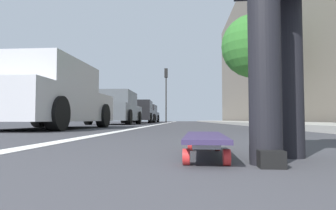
{
  "coord_description": "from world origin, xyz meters",
  "views": [
    {
      "loc": [
        -0.52,
        0.12,
        0.19
      ],
      "look_at": [
        9.81,
        0.66,
        0.73
      ],
      "focal_mm": 31.26,
      "sensor_mm": 36.0,
      "label": 1
    }
  ],
  "objects_px": {
    "parked_car_far": "(139,112)",
    "skateboard": "(205,139)",
    "parked_car_near": "(46,97)",
    "parked_car_end": "(146,114)",
    "parked_car_mid": "(116,109)",
    "pedestrian_distant": "(263,100)",
    "street_tree_mid": "(253,46)",
    "traffic_light": "(166,85)"
  },
  "relations": [
    {
      "from": "parked_car_near",
      "to": "parked_car_far",
      "type": "relative_size",
      "value": 0.92
    },
    {
      "from": "traffic_light",
      "to": "parked_car_end",
      "type": "bearing_deg",
      "value": 98.67
    },
    {
      "from": "skateboard",
      "to": "parked_car_mid",
      "type": "height_order",
      "value": "parked_car_mid"
    },
    {
      "from": "parked_car_far",
      "to": "traffic_light",
      "type": "relative_size",
      "value": 0.99
    },
    {
      "from": "parked_car_mid",
      "to": "street_tree_mid",
      "type": "bearing_deg",
      "value": -84.66
    },
    {
      "from": "parked_car_mid",
      "to": "traffic_light",
      "type": "bearing_deg",
      "value": -7.33
    },
    {
      "from": "skateboard",
      "to": "parked_car_end",
      "type": "height_order",
      "value": "parked_car_end"
    },
    {
      "from": "parked_car_near",
      "to": "pedestrian_distant",
      "type": "bearing_deg",
      "value": -49.97
    },
    {
      "from": "parked_car_mid",
      "to": "street_tree_mid",
      "type": "distance_m",
      "value": 7.01
    },
    {
      "from": "skateboard",
      "to": "street_tree_mid",
      "type": "bearing_deg",
      "value": -14.65
    },
    {
      "from": "parked_car_far",
      "to": "skateboard",
      "type": "bearing_deg",
      "value": -170.3
    },
    {
      "from": "parked_car_far",
      "to": "street_tree_mid",
      "type": "distance_m",
      "value": 9.02
    },
    {
      "from": "parked_car_mid",
      "to": "pedestrian_distant",
      "type": "bearing_deg",
      "value": -105.39
    },
    {
      "from": "traffic_light",
      "to": "street_tree_mid",
      "type": "height_order",
      "value": "street_tree_mid"
    },
    {
      "from": "parked_car_end",
      "to": "traffic_light",
      "type": "xyz_separation_m",
      "value": [
        0.26,
        -1.69,
        2.51
      ]
    },
    {
      "from": "traffic_light",
      "to": "pedestrian_distant",
      "type": "bearing_deg",
      "value": -161.77
    },
    {
      "from": "parked_car_end",
      "to": "traffic_light",
      "type": "height_order",
      "value": "traffic_light"
    },
    {
      "from": "skateboard",
      "to": "pedestrian_distant",
      "type": "xyz_separation_m",
      "value": [
        9.85,
        -2.97,
        0.86
      ]
    },
    {
      "from": "parked_car_far",
      "to": "parked_car_end",
      "type": "relative_size",
      "value": 1.07
    },
    {
      "from": "parked_car_mid",
      "to": "parked_car_end",
      "type": "height_order",
      "value": "parked_car_end"
    },
    {
      "from": "parked_car_far",
      "to": "parked_car_end",
      "type": "bearing_deg",
      "value": 2.27
    },
    {
      "from": "skateboard",
      "to": "parked_car_far",
      "type": "height_order",
      "value": "parked_car_far"
    },
    {
      "from": "skateboard",
      "to": "pedestrian_distant",
      "type": "distance_m",
      "value": 10.32
    },
    {
      "from": "pedestrian_distant",
      "to": "street_tree_mid",
      "type": "bearing_deg",
      "value": -4.89
    },
    {
      "from": "traffic_light",
      "to": "skateboard",
      "type": "bearing_deg",
      "value": -176.15
    },
    {
      "from": "parked_car_near",
      "to": "pedestrian_distant",
      "type": "xyz_separation_m",
      "value": [
        5.13,
        -6.11,
        0.25
      ]
    },
    {
      "from": "traffic_light",
      "to": "street_tree_mid",
      "type": "bearing_deg",
      "value": -157.66
    },
    {
      "from": "skateboard",
      "to": "traffic_light",
      "type": "height_order",
      "value": "traffic_light"
    },
    {
      "from": "parked_car_far",
      "to": "parked_car_end",
      "type": "distance_m",
      "value": 5.53
    },
    {
      "from": "pedestrian_distant",
      "to": "skateboard",
      "type": "bearing_deg",
      "value": 163.19
    },
    {
      "from": "parked_car_far",
      "to": "parked_car_mid",
      "type": "bearing_deg",
      "value": 179.1
    },
    {
      "from": "parked_car_near",
      "to": "parked_car_end",
      "type": "relative_size",
      "value": 0.98
    },
    {
      "from": "parked_car_end",
      "to": "pedestrian_distant",
      "type": "bearing_deg",
      "value": -155.33
    },
    {
      "from": "parked_car_end",
      "to": "parked_car_mid",
      "type": "bearing_deg",
      "value": -179.43
    },
    {
      "from": "pedestrian_distant",
      "to": "parked_car_mid",
      "type": "bearing_deg",
      "value": 74.61
    },
    {
      "from": "traffic_light",
      "to": "street_tree_mid",
      "type": "distance_m",
      "value": 12.55
    },
    {
      "from": "parked_car_far",
      "to": "street_tree_mid",
      "type": "height_order",
      "value": "street_tree_mid"
    },
    {
      "from": "skateboard",
      "to": "parked_car_near",
      "type": "height_order",
      "value": "parked_car_near"
    },
    {
      "from": "parked_car_far",
      "to": "pedestrian_distant",
      "type": "relative_size",
      "value": 2.79
    },
    {
      "from": "skateboard",
      "to": "street_tree_mid",
      "type": "height_order",
      "value": "street_tree_mid"
    },
    {
      "from": "street_tree_mid",
      "to": "pedestrian_distant",
      "type": "relative_size",
      "value": 3.07
    },
    {
      "from": "skateboard",
      "to": "parked_car_near",
      "type": "distance_m",
      "value": 5.69
    }
  ]
}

